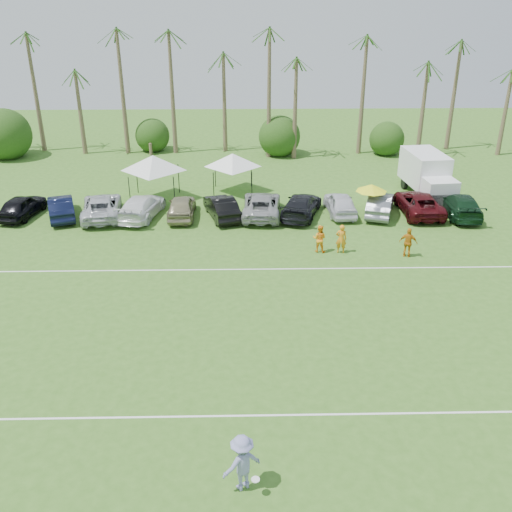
{
  "coord_description": "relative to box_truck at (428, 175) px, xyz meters",
  "views": [
    {
      "loc": [
        2.7,
        -14.43,
        14.31
      ],
      "look_at": [
        3.28,
        12.36,
        1.6
      ],
      "focal_mm": 40.0,
      "sensor_mm": 36.0,
      "label": 1
    }
  ],
  "objects": [
    {
      "name": "parked_car_1",
      "position": [
        -26.07,
        -3.78,
        -0.94
      ],
      "size": [
        2.97,
        4.84,
        1.51
      ],
      "primitive_type": "imported",
      "rotation": [
        0.0,
        0.0,
        3.47
      ],
      "color": "black",
      "rests_on": "ground"
    },
    {
      "name": "palm_tree_5",
      "position": [
        -16.31,
        12.03,
        6.66
      ],
      "size": [
        2.4,
        2.4,
        9.9
      ],
      "color": "brown",
      "rests_on": "ground"
    },
    {
      "name": "bush_tree_1",
      "position": [
        -22.31,
        13.03,
        0.11
      ],
      "size": [
        4.0,
        4.0,
        4.0
      ],
      "color": "brown",
      "rests_on": "ground"
    },
    {
      "name": "parked_car_6",
      "position": [
        -12.44,
        -3.68,
        -0.94
      ],
      "size": [
        2.86,
        5.58,
        1.51
      ],
      "primitive_type": "imported",
      "rotation": [
        0.0,
        0.0,
        3.07
      ],
      "color": "#9C9C9D",
      "rests_on": "ground"
    },
    {
      "name": "palm_tree_7",
      "position": [
        -8.31,
        12.03,
        8.37
      ],
      "size": [
        2.4,
        2.4,
        11.9
      ],
      "color": "brown",
      "rests_on": "ground"
    },
    {
      "name": "parked_car_7",
      "position": [
        -9.72,
        -3.81,
        -0.94
      ],
      "size": [
        3.56,
        5.59,
        1.51
      ],
      "primitive_type": "imported",
      "rotation": [
        0.0,
        0.0,
        2.84
      ],
      "color": "black",
      "rests_on": "ground"
    },
    {
      "name": "box_truck",
      "position": [
        0.0,
        0.0,
        0.0
      ],
      "size": [
        2.9,
        6.33,
        3.16
      ],
      "rotation": [
        0.0,
        0.0,
        0.1
      ],
      "color": "white",
      "rests_on": "ground"
    },
    {
      "name": "parked_car_10",
      "position": [
        -1.54,
        -3.53,
        -0.94
      ],
      "size": [
        2.55,
        5.45,
        1.51
      ],
      "primitive_type": "imported",
      "rotation": [
        0.0,
        0.0,
        3.15
      ],
      "color": "#460C10",
      "rests_on": "ground"
    },
    {
      "name": "parked_car_5",
      "position": [
        -15.17,
        -4.0,
        -0.94
      ],
      "size": [
        2.83,
        4.84,
        1.51
      ],
      "primitive_type": "imported",
      "rotation": [
        0.0,
        0.0,
        3.43
      ],
      "color": "black",
      "rests_on": "ground"
    },
    {
      "name": "frisbee_player",
      "position": [
        -13.76,
        -27.25,
        -0.69
      ],
      "size": [
        1.5,
        1.28,
        2.01
      ],
      "rotation": [
        0.0,
        0.0,
        3.64
      ],
      "color": "#8285B8",
      "rests_on": "ground"
    },
    {
      "name": "canopy_tent_left",
      "position": [
        -20.16,
        -0.31,
        1.66
      ],
      "size": [
        4.83,
        4.83,
        3.91
      ],
      "color": "black",
      "rests_on": "ground"
    },
    {
      "name": "parked_car_8",
      "position": [
        -6.99,
        -3.48,
        -0.94
      ],
      "size": [
        2.0,
        4.51,
        1.51
      ],
      "primitive_type": "imported",
      "rotation": [
        0.0,
        0.0,
        3.19
      ],
      "color": "silver",
      "rests_on": "ground"
    },
    {
      "name": "palm_tree_2",
      "position": [
        -28.31,
        12.03,
        7.52
      ],
      "size": [
        2.4,
        2.4,
        10.9
      ],
      "color": "brown",
      "rests_on": "ground"
    },
    {
      "name": "sideline_player_c",
      "position": [
        -4.14,
        -10.49,
        -0.8
      ],
      "size": [
        1.12,
        0.77,
        1.77
      ],
      "primitive_type": "imported",
      "rotation": [
        0.0,
        0.0,
        2.78
      ],
      "color": "orange",
      "rests_on": "ground"
    },
    {
      "name": "sideline_player_a",
      "position": [
        -7.94,
        -9.86,
        -0.8
      ],
      "size": [
        0.71,
        0.53,
        1.77
      ],
      "primitive_type": "imported",
      "rotation": [
        0.0,
        0.0,
        2.97
      ],
      "color": "orange",
      "rests_on": "ground"
    },
    {
      "name": "parked_car_2",
      "position": [
        -23.34,
        -3.73,
        -0.94
      ],
      "size": [
        3.35,
        5.76,
        1.51
      ],
      "primitive_type": "imported",
      "rotation": [
        0.0,
        0.0,
        3.31
      ],
      "color": "#BBBDC2",
      "rests_on": "ground"
    },
    {
      "name": "market_umbrella",
      "position": [
        -5.09,
        -4.2,
        0.42
      ],
      "size": [
        2.11,
        2.11,
        2.35
      ],
      "color": "black",
      "rests_on": "ground"
    },
    {
      "name": "palm_tree_1",
      "position": [
        -33.31,
        12.03,
        6.66
      ],
      "size": [
        2.4,
        2.4,
        9.9
      ],
      "color": "brown",
      "rests_on": "ground"
    },
    {
      "name": "bush_tree_3",
      "position": [
        -0.31,
        13.03,
        0.11
      ],
      "size": [
        4.0,
        4.0,
        4.0
      ],
      "color": "brown",
      "rests_on": "ground"
    },
    {
      "name": "palm_tree_10",
      "position": [
        6.69,
        12.03,
        7.52
      ],
      "size": [
        2.4,
        2.4,
        10.9
      ],
      "color": "brown",
      "rests_on": "ground"
    },
    {
      "name": "palm_tree_4",
      "position": [
        -20.31,
        12.03,
        5.79
      ],
      "size": [
        2.4,
        2.4,
        8.9
      ],
      "color": "brown",
      "rests_on": "ground"
    },
    {
      "name": "ground",
      "position": [
        -16.31,
        -25.97,
        -1.69
      ],
      "size": [
        120.0,
        120.0,
        0.0
      ],
      "primitive_type": "plane",
      "color": "#38661E",
      "rests_on": "ground"
    },
    {
      "name": "parked_car_3",
      "position": [
        -20.62,
        -3.8,
        -0.94
      ],
      "size": [
        3.07,
        5.5,
        1.51
      ],
      "primitive_type": "imported",
      "rotation": [
        0.0,
        0.0,
        2.95
      ],
      "color": "white",
      "rests_on": "ground"
    },
    {
      "name": "parked_car_11",
      "position": [
        1.18,
        -3.97,
        -0.94
      ],
      "size": [
        2.42,
        5.31,
        1.51
      ],
      "primitive_type": "imported",
      "rotation": [
        0.0,
        0.0,
        3.08
      ],
      "color": "black",
      "rests_on": "ground"
    },
    {
      "name": "palm_tree_8",
      "position": [
        -3.31,
        12.03,
        5.79
      ],
      "size": [
        2.4,
        2.4,
        8.9
      ],
      "color": "brown",
      "rests_on": "ground"
    },
    {
      "name": "parked_car_4",
      "position": [
        -17.89,
        -3.88,
        -0.94
      ],
      "size": [
        1.84,
        4.45,
        1.51
      ],
      "primitive_type": "imported",
      "rotation": [
        0.0,
        0.0,
        3.16
      ],
      "color": "gray",
      "rests_on": "ground"
    },
    {
      "name": "bush_tree_2",
      "position": [
        -10.31,
        13.03,
        0.11
      ],
      "size": [
        4.0,
        4.0,
        4.0
      ],
      "color": "brown",
      "rests_on": "ground"
    },
    {
      "name": "palm_tree_6",
      "position": [
        -12.31,
        12.03,
        7.52
      ],
      "size": [
        2.4,
        2.4,
        10.9
      ],
      "color": "brown",
      "rests_on": "ground"
    },
    {
      "name": "palm_tree_3",
      "position": [
        -24.31,
        12.03,
        8.37
      ],
      "size": [
        2.4,
        2.4,
        11.9
      ],
      "color": "brown",
      "rests_on": "ground"
    },
    {
      "name": "canopy_tent_right",
      "position": [
        -14.46,
        1.25,
        1.33
      ],
      "size": [
        4.36,
        4.36,
        3.53
      ],
      "color": "black",
      "rests_on": "ground"
    },
    {
      "name": "parked_car_9",
      "position": [
        -4.27,
        -3.68,
        -0.94
      ],
      "size": [
        2.91,
        4.84,
        1.51
      ],
      "primitive_type": "imported",
      "rotation": [
        0.0,
        0.0,
        2.83
      ],
      "color": "slate",
      "rests_on": "ground"
    },
    {
      "name": "parked_car_0",
      "position": [
        -28.79,
        -3.55,
        -0.94
      ],
      "size": [
        2.52,
        4.67,
        1.51
      ],
      "primitive_type": "imported",
      "rotation": [
        0.0,
        0.0,
        2.97
      ],
      "color": "black",
      "rests_on": "ground"
    },
    {
      "name": "palm_tree_9",
      "position": [
        1.69,
        12.03,
        6.66
      ],
      "size": [
        2.4,
        2.4,
        9.9
      ],
      "color": "brown",
      "rests_on": "ground"
    },
    {
      "name": "bush_tree_0",
      "position": [
        -35.31,
        13.03,
        0.11
      ],
      "size": [
        4.0,
        4.0,
        4.0
      ],
      "color": "brown",
      "rests_on": "ground"
    },
    {
      "name": "sideline_player_b",
      "position": [
        -9.2,
        -9.7,
        -0.85
      ],
      "size": [
        0.98,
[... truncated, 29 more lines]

